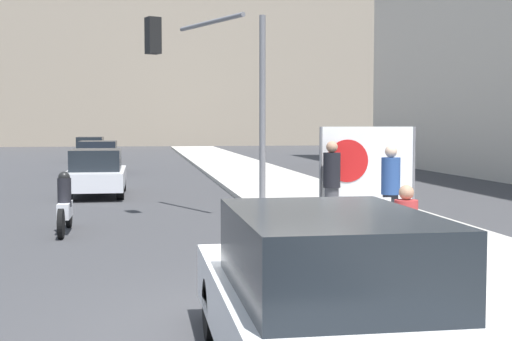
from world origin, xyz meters
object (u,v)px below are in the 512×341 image
parked_car_curbside (326,300)px  seated_protester (407,224)px  traffic_light_pole (220,74)px  car_on_road_nearest (97,173)px  car_on_road_midblock (99,157)px  motorcycle_on_road (65,207)px  car_on_road_distant (91,149)px  protest_banner (367,175)px  pedestrian_behind (332,185)px  jogger_on_sidewalk (391,192)px

parked_car_curbside → seated_protester: bearing=60.1°
traffic_light_pole → car_on_road_nearest: 6.93m
car_on_road_midblock → motorcycle_on_road: (0.34, -18.30, -0.19)m
traffic_light_pole → motorcycle_on_road: 5.17m
motorcycle_on_road → parked_car_curbside: bearing=-71.5°
car_on_road_distant → protest_banner: bearing=-76.1°
pedestrian_behind → car_on_road_distant: (-6.67, 30.43, -0.32)m
car_on_road_nearest → car_on_road_midblock: 10.50m
pedestrian_behind → protest_banner: protest_banner is taller
car_on_road_nearest → car_on_road_distant: (-1.60, 21.00, 0.01)m
car_on_road_midblock → motorcycle_on_road: car_on_road_midblock is taller
protest_banner → traffic_light_pole: (-2.55, 3.75, 2.25)m
pedestrian_behind → car_on_road_distant: pedestrian_behind is taller
parked_car_curbside → car_on_road_nearest: 17.34m
car_on_road_nearest → motorcycle_on_road: 7.81m
traffic_light_pole → protest_banner: bearing=-55.8°
jogger_on_sidewalk → parked_car_curbside: size_ratio=0.37×
jogger_on_sidewalk → protest_banner: (0.06, 1.54, 0.20)m
protest_banner → parked_car_curbside: size_ratio=0.44×
parked_car_curbside → motorcycle_on_road: (-3.11, 9.28, -0.21)m
seated_protester → traffic_light_pole: bearing=105.6°
jogger_on_sidewalk → car_on_road_nearest: jogger_on_sidewalk is taller
jogger_on_sidewalk → car_on_road_distant: size_ratio=0.37×
pedestrian_behind → car_on_road_midblock: bearing=-45.5°
car_on_road_distant → motorcycle_on_road: 28.84m
pedestrian_behind → parked_car_curbside: size_ratio=0.38×
car_on_road_midblock → jogger_on_sidewalk: bearing=-73.3°
traffic_light_pole → car_on_road_midblock: (-3.85, 15.91, -2.74)m
protest_banner → car_on_road_nearest: protest_banner is taller
pedestrian_behind → car_on_road_nearest: pedestrian_behind is taller
jogger_on_sidewalk → car_on_road_midblock: (-6.35, 21.20, -0.30)m
protest_banner → car_on_road_nearest: bearing=122.6°
seated_protester → motorcycle_on_road: (-5.33, 5.43, -0.27)m
traffic_light_pole → parked_car_curbside: (-0.40, -11.67, -2.73)m
protest_banner → motorcycle_on_road: size_ratio=0.94×
seated_protester → parked_car_curbside: (-2.22, -3.85, -0.06)m
seated_protester → jogger_on_sidewalk: jogger_on_sidewalk is taller
protest_banner → car_on_road_distant: size_ratio=0.44×
traffic_light_pole → motorcycle_on_road: traffic_light_pole is taller
jogger_on_sidewalk → car_on_road_distant: jogger_on_sidewalk is taller
traffic_light_pole → car_on_road_midblock: traffic_light_pole is taller
parked_car_curbside → car_on_road_distant: size_ratio=1.00×
motorcycle_on_road → protest_banner: bearing=-12.7°
jogger_on_sidewalk → car_on_road_distant: bearing=-112.3°
seated_protester → protest_banner: (0.73, 4.07, 0.42)m
traffic_light_pole → parked_car_curbside: size_ratio=1.04×
pedestrian_behind → parked_car_curbside: 7.95m
car_on_road_midblock → motorcycle_on_road: bearing=-88.9°
protest_banner → motorcycle_on_road: bearing=167.3°
seated_protester → pedestrian_behind: (-0.07, 3.80, 0.24)m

